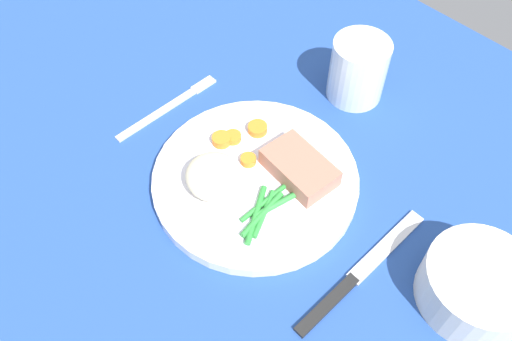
% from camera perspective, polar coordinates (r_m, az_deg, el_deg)
% --- Properties ---
extents(dining_table, '(1.20, 0.90, 0.02)m').
position_cam_1_polar(dining_table, '(0.65, 0.94, -2.77)').
color(dining_table, '#234793').
rests_on(dining_table, ground).
extents(dinner_plate, '(0.25, 0.25, 0.02)m').
position_cam_1_polar(dinner_plate, '(0.65, 0.00, -0.95)').
color(dinner_plate, white).
rests_on(dinner_plate, dining_table).
extents(meat_portion, '(0.09, 0.06, 0.02)m').
position_cam_1_polar(meat_portion, '(0.63, 4.72, 0.32)').
color(meat_portion, '#A86B56').
rests_on(meat_portion, dinner_plate).
extents(mashed_potatoes, '(0.07, 0.07, 0.04)m').
position_cam_1_polar(mashed_potatoes, '(0.62, -4.50, -0.66)').
color(mashed_potatoes, beige).
rests_on(mashed_potatoes, dinner_plate).
extents(carrot_slices, '(0.07, 0.07, 0.01)m').
position_cam_1_polar(carrot_slices, '(0.67, -1.75, 3.43)').
color(carrot_slices, orange).
rests_on(carrot_slices, dinner_plate).
extents(green_beans, '(0.05, 0.11, 0.01)m').
position_cam_1_polar(green_beans, '(0.61, 1.04, -4.26)').
color(green_beans, '#2D8C38').
rests_on(green_beans, dinner_plate).
extents(fork, '(0.01, 0.17, 0.00)m').
position_cam_1_polar(fork, '(0.74, -9.60, 6.69)').
color(fork, silver).
rests_on(fork, dining_table).
extents(knife, '(0.02, 0.20, 0.01)m').
position_cam_1_polar(knife, '(0.60, 11.08, -10.87)').
color(knife, black).
rests_on(knife, dining_table).
extents(water_glass, '(0.08, 0.08, 0.09)m').
position_cam_1_polar(water_glass, '(0.74, 10.89, 10.28)').
color(water_glass, silver).
rests_on(water_glass, dining_table).
extents(salad_bowl, '(0.12, 0.12, 0.05)m').
position_cam_1_polar(salad_bowl, '(0.60, 22.87, -11.26)').
color(salad_bowl, silver).
rests_on(salad_bowl, dining_table).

